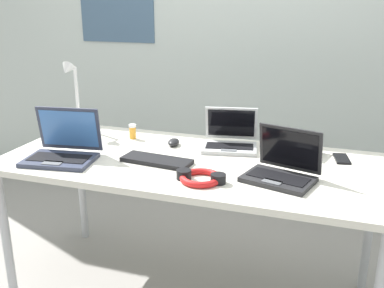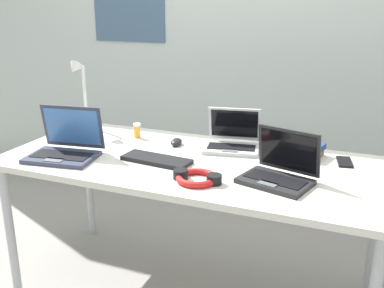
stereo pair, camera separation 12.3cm
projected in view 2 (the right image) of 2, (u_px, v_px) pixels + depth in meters
wall_back at (255, 25)px, 2.91m from camera, size 6.00×0.13×2.60m
desk at (192, 171)px, 2.13m from camera, size 1.80×0.80×0.74m
desk_lamp at (81, 95)px, 2.58m from camera, size 0.12×0.18×0.40m
laptop_mid_desk at (232, 141)px, 2.26m from camera, size 0.31×0.28×0.20m
laptop_back_left at (65, 147)px, 2.14m from camera, size 0.35×0.30×0.23m
laptop_near_mouse at (279, 171)px, 1.85m from camera, size 0.33×0.29×0.21m
external_keyboard at (157, 160)px, 2.09m from camera, size 0.34×0.15×0.02m
computer_mouse at (176, 142)px, 2.32m from camera, size 0.07×0.10×0.03m
cell_phone at (344, 162)px, 2.07m from camera, size 0.09×0.15×0.01m
headphones at (197, 178)px, 1.86m from camera, size 0.21×0.18×0.04m
pill_bottle at (137, 130)px, 2.44m from camera, size 0.04×0.04×0.08m
book_stack at (301, 149)px, 2.16m from camera, size 0.23×0.19×0.06m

